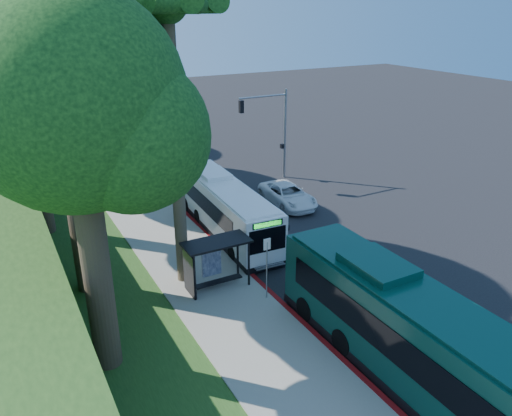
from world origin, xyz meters
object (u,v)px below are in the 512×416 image
bus_shelter (211,256)px  white_bus (225,207)px  teal_bus (412,334)px  pickup (288,195)px

bus_shelter → white_bus: (3.46, 5.73, -0.19)m
bus_shelter → teal_bus: bearing=-67.5°
white_bus → teal_bus: (0.35, -14.94, 0.29)m
bus_shelter → teal_bus: (3.81, -9.21, 0.10)m
white_bus → pickup: white_bus is taller
white_bus → teal_bus: 14.95m
bus_shelter → pickup: 11.93m
bus_shelter → pickup: (9.11, 7.62, -1.09)m
bus_shelter → teal_bus: size_ratio=0.24×
teal_bus → white_bus: bearing=91.6°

